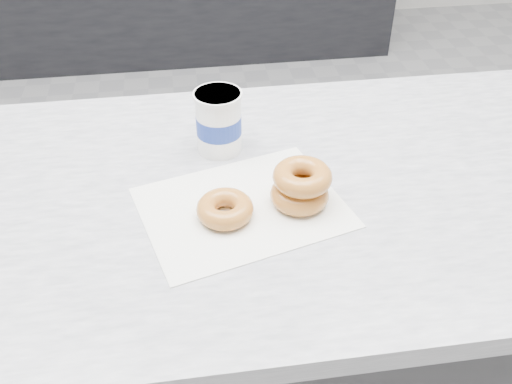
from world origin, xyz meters
TOP-DOWN VIEW (x-y plane):
  - ground at (0.00, 0.00)m, footprint 5.00×5.00m
  - counter at (0.00, -0.60)m, footprint 3.06×0.76m
  - wax_paper at (-0.01, -0.65)m, footprint 0.40×0.34m
  - donut_single at (-0.04, -0.67)m, footprint 0.10×0.10m
  - donut_stack at (0.10, -0.65)m, footprint 0.15×0.15m
  - coffee_cup at (-0.03, -0.46)m, footprint 0.11×0.11m

SIDE VIEW (x-z plane):
  - ground at x=0.00m, z-range 0.00..0.00m
  - counter at x=0.00m, z-range 0.00..0.90m
  - wax_paper at x=-0.01m, z-range 0.90..0.90m
  - donut_single at x=-0.04m, z-range 0.90..0.94m
  - donut_stack at x=0.10m, z-range 0.90..0.97m
  - coffee_cup at x=-0.03m, z-range 0.90..1.03m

